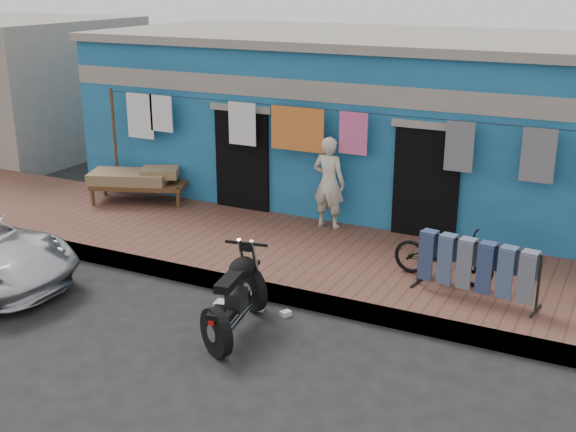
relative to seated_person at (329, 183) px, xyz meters
The scene contains 14 objects.
ground 4.34m from the seated_person, 85.58° to the right, with size 80.00×80.00×0.00m, color black.
sidewalk 1.55m from the seated_person, 74.85° to the right, with size 28.00×3.00×0.25m, color brown.
curb 2.83m from the seated_person, 83.01° to the right, with size 28.00×0.10×0.25m, color gray.
building 2.88m from the seated_person, 83.37° to the left, with size 12.20×5.20×3.36m.
neighbor_left 11.06m from the seated_person, 165.30° to the left, with size 6.00×5.00×3.40m, color #9E9384.
clothesline 0.76m from the seated_person, 145.59° to the left, with size 10.06×0.06×2.10m.
seated_person is the anchor object (origin of this frame).
bicycle 2.78m from the seated_person, 29.78° to the right, with size 0.52×1.48×0.95m, color black.
motorcycle 3.74m from the seated_person, 85.18° to the right, with size 0.88×1.75×1.08m, color black, non-canonical shape.
charpoy 3.91m from the seated_person, behind, with size 2.08×1.51×0.64m, color brown, non-canonical shape.
jeans_rack 3.47m from the seated_person, 30.90° to the right, with size 1.79×0.58×0.84m, color black, non-canonical shape.
litter_a 3.18m from the seated_person, 85.05° to the right, with size 0.18×0.14×0.08m, color silver.
litter_b 3.24m from the seated_person, 76.99° to the right, with size 0.14×0.10×0.07m, color silver.
litter_c 3.32m from the seated_person, 94.61° to the right, with size 0.20×0.16×0.08m, color silver.
Camera 1 is at (4.42, -6.76, 4.42)m, focal length 45.00 mm.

